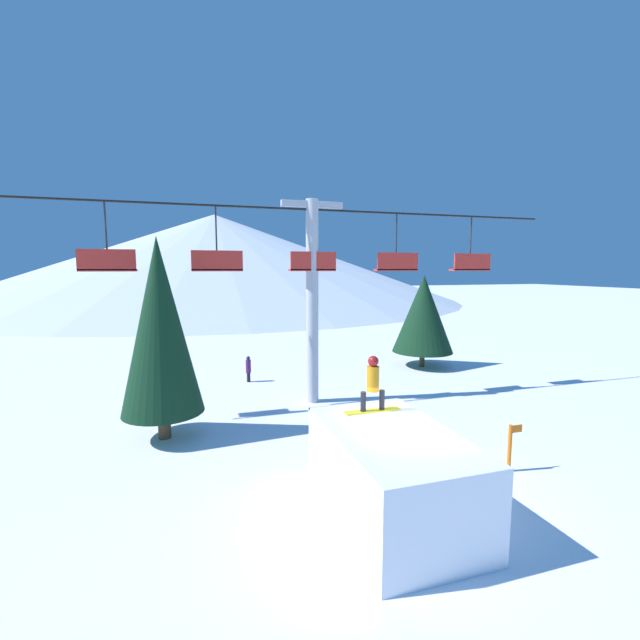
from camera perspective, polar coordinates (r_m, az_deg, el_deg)
ground_plane at (r=11.08m, az=12.55°, el=-21.93°), size 220.00×220.00×0.00m
mountain_ridge at (r=74.23m, az=-13.78°, el=8.06°), size 79.12×79.12×14.16m
snow_ramp at (r=9.83m, az=9.55°, el=-19.62°), size 2.48×4.23×1.87m
snowboarder at (r=10.44m, az=7.07°, el=-8.35°), size 1.41×0.30×1.37m
chairlift at (r=16.64m, az=-1.01°, el=4.94°), size 21.11×0.48×7.94m
pine_tree_near at (r=13.95m, az=-20.56°, el=-0.80°), size 2.49×2.49×6.29m
pine_tree_far at (r=23.63m, az=13.60°, el=0.82°), size 3.23×3.23×4.97m
trail_marker at (r=12.68m, az=24.03°, el=-15.13°), size 0.41×0.10×1.26m
distant_skier at (r=20.46m, az=-9.53°, el=-6.33°), size 0.24×0.24×1.23m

